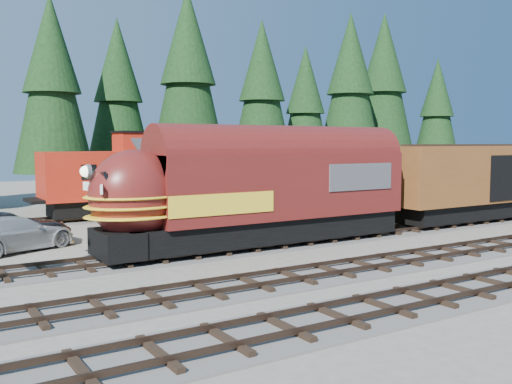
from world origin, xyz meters
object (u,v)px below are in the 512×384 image
caboose (122,178)px  pickup_truck_a (4,230)px  locomotive (252,195)px  pickup_truck_b (14,234)px  boxcar (480,180)px  depot (252,177)px

caboose → pickup_truck_a: bearing=-137.8°
caboose → pickup_truck_a: (-8.49, -7.71, -1.75)m
locomotive → pickup_truck_a: size_ratio=2.54×
pickup_truck_b → pickup_truck_a: bearing=-5.7°
boxcar → depot: bearing=153.0°
caboose → pickup_truck_b: (-8.19, -8.64, -1.80)m
caboose → pickup_truck_b: bearing=-133.5°
depot → boxcar: depot is taller
boxcar → pickup_truck_b: (-26.47, 5.36, -1.85)m
boxcar → pickup_truck_a: bearing=166.8°
boxcar → pickup_truck_a: boxcar is taller
pickup_truck_b → boxcar: bearing=-125.3°
pickup_truck_a → pickup_truck_b: 0.98m
pickup_truck_a → caboose: bearing=-67.7°
boxcar → caboose: 23.03m
locomotive → pickup_truck_b: size_ratio=2.83×
depot → caboose: bearing=126.3°
locomotive → pickup_truck_b: bearing=150.8°
caboose → depot: bearing=-53.7°
depot → locomotive: (-4.10, -6.50, -0.38)m
locomotive → pickup_truck_a: 11.84m
boxcar → caboose: size_ratio=1.39×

